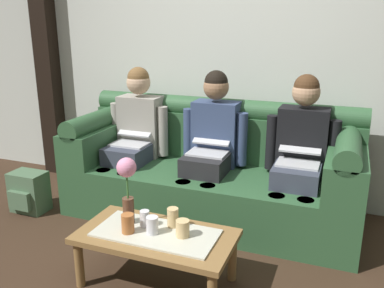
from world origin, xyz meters
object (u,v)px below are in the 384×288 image
cup_near_left (152,225)px  cup_near_right (145,218)px  cup_far_right (183,228)px  person_middle (212,140)px  person_right (300,149)px  couch (211,173)px  person_left (135,132)px  cup_far_center (128,223)px  flower_vase (127,182)px  cup_far_left (173,217)px  backpack_left (29,192)px  coffee_table (156,240)px

cup_near_left → cup_near_right: size_ratio=1.03×
cup_far_right → cup_near_left: bearing=-169.9°
person_middle → person_right: (0.71, -0.00, 0.00)m
couch → person_left: size_ratio=1.95×
person_middle → cup_far_center: bearing=-97.9°
person_right → cup_near_right: size_ratio=11.67×
person_left → person_right: size_ratio=1.00×
flower_vase → cup_far_center: flower_vase is taller
cup_near_left → cup_far_left: size_ratio=0.89×
person_right → backpack_left: 2.32m
couch → coffee_table: (-0.00, -1.07, -0.07)m
cup_far_left → cup_far_right: cup_far_left is taller
person_middle → backpack_left: (-1.49, -0.53, -0.48)m
person_middle → cup_far_left: bearing=-86.0°
person_right → coffee_table: (-0.71, -1.06, -0.36)m
person_middle → cup_far_left: (0.07, -0.96, -0.24)m
person_left → backpack_left: person_left is taller
person_right → flower_vase: person_right is taller
person_left → cup_far_left: size_ratio=10.01×
couch → cup_near_left: couch is taller
person_right → cup_far_right: size_ratio=11.78×
cup_far_center → backpack_left: size_ratio=0.34×
coffee_table → backpack_left: (-1.49, 0.53, -0.13)m
person_left → cup_far_left: person_left is taller
flower_vase → person_right: bearing=47.3°
cup_far_right → person_left: bearing=130.2°
person_right → cup_near_right: 1.33m
cup_near_right → backpack_left: cup_near_right is taller
person_left → cup_near_right: (0.62, -1.02, -0.25)m
person_left → cup_far_left: (0.78, -0.96, -0.24)m
couch → person_left: (-0.71, -0.00, 0.29)m
cup_far_right → couch: bearing=99.3°
person_middle → person_right: 0.71m
coffee_table → backpack_left: size_ratio=2.73×
coffee_table → cup_near_left: (-0.01, -0.02, 0.11)m
person_left → cup_far_right: size_ratio=11.78×
flower_vase → cup_far_left: bearing=11.0°
backpack_left → cup_near_right: bearing=-19.3°
cup_far_center → cup_far_right: bearing=13.3°
coffee_table → backpack_left: bearing=160.4°
cup_far_left → flower_vase: bearing=-169.0°
person_middle → backpack_left: bearing=-160.4°
flower_vase → cup_near_right: size_ratio=4.17×
person_right → cup_near_left: size_ratio=11.31×
cup_near_left → coffee_table: bearing=55.8°
person_right → cup_far_center: 1.45m
person_right → backpack_left: (-2.21, -0.53, -0.48)m
person_right → cup_far_right: 1.21m
person_right → cup_far_left: person_right is taller
cup_far_left → cup_far_right: size_ratio=1.18×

